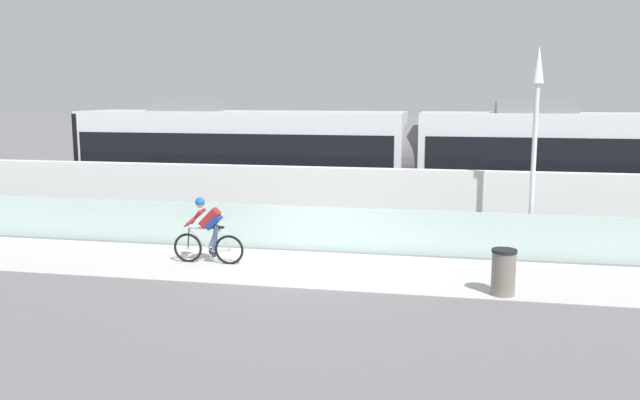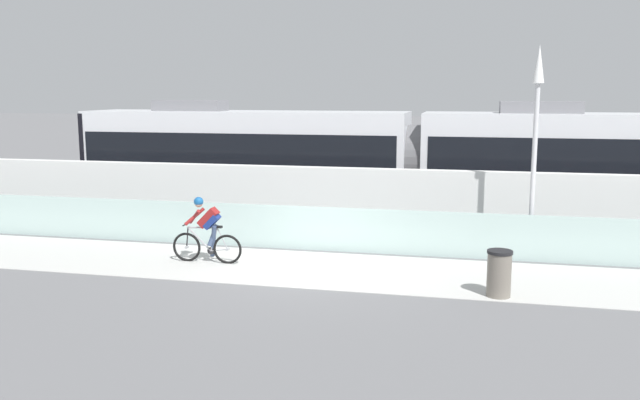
{
  "view_description": "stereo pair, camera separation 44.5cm",
  "coord_description": "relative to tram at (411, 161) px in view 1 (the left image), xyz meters",
  "views": [
    {
      "loc": [
        3.27,
        -14.79,
        4.09
      ],
      "look_at": [
        -0.16,
        2.35,
        1.25
      ],
      "focal_mm": 37.39,
      "sensor_mm": 36.0,
      "label": 1
    },
    {
      "loc": [
        3.71,
        -14.69,
        4.09
      ],
      "look_at": [
        -0.16,
        2.35,
        1.25
      ],
      "focal_mm": 37.39,
      "sensor_mm": 36.0,
      "label": 2
    }
  ],
  "objects": [
    {
      "name": "bike_path_deck",
      "position": [
        -1.95,
        -6.85,
        -1.89
      ],
      "size": [
        32.0,
        3.2,
        0.01
      ],
      "primitive_type": "cube",
      "color": "beige",
      "rests_on": "ground"
    },
    {
      "name": "lamp_post_antenna",
      "position": [
        3.26,
        -4.7,
        1.4
      ],
      "size": [
        0.28,
        0.28,
        5.2
      ],
      "color": "gray",
      "rests_on": "ground"
    },
    {
      "name": "glass_parapet",
      "position": [
        -1.95,
        -5.0,
        -1.32
      ],
      "size": [
        32.0,
        0.05,
        1.15
      ],
      "primitive_type": "cube",
      "color": "#ADC6C1",
      "rests_on": "ground"
    },
    {
      "name": "tram",
      "position": [
        0.0,
        0.0,
        0.0
      ],
      "size": [
        22.56,
        2.54,
        3.81
      ],
      "color": "silver",
      "rests_on": "ground"
    },
    {
      "name": "trash_bin",
      "position": [
        2.4,
        -8.1,
        -1.41
      ],
      "size": [
        0.51,
        0.51,
        0.96
      ],
      "color": "slate",
      "rests_on": "ground"
    },
    {
      "name": "ground_plane",
      "position": [
        -1.95,
        -6.85,
        -1.89
      ],
      "size": [
        200.0,
        200.0,
        0.0
      ],
      "primitive_type": "plane",
      "color": "slate"
    },
    {
      "name": "concrete_barrier_wall",
      "position": [
        -1.95,
        -3.2,
        -0.9
      ],
      "size": [
        32.0,
        0.36,
        1.98
      ],
      "primitive_type": "cube",
      "color": "silver",
      "rests_on": "ground"
    },
    {
      "name": "tram_rail_near",
      "position": [
        -1.95,
        -0.72,
        -1.89
      ],
      "size": [
        32.0,
        0.08,
        0.01
      ],
      "primitive_type": "cube",
      "color": "#595654",
      "rests_on": "ground"
    },
    {
      "name": "cyclist_on_bike",
      "position": [
        -4.38,
        -6.85,
        -1.11
      ],
      "size": [
        1.77,
        0.58,
        1.61
      ],
      "color": "black",
      "rests_on": "ground"
    },
    {
      "name": "tram_rail_far",
      "position": [
        -1.95,
        0.72,
        -1.89
      ],
      "size": [
        32.0,
        0.08,
        0.01
      ],
      "primitive_type": "cube",
      "color": "#595654",
      "rests_on": "ground"
    }
  ]
}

